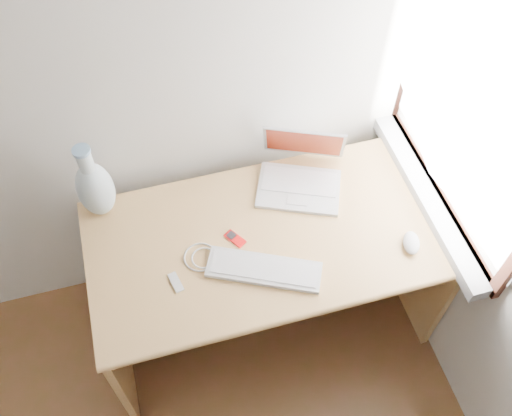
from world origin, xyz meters
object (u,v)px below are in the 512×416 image
object	(u,v)px
desk	(263,246)
external_keyboard	(264,269)
vase	(95,187)
laptop	(296,174)

from	to	relation	value
desk	external_keyboard	bearing A→B (deg)	-105.50
desk	vase	bearing A→B (deg)	161.38
vase	desk	bearing A→B (deg)	-18.62
desk	laptop	world-z (taller)	laptop
desk	laptop	distance (m)	0.36
laptop	vase	size ratio (longest dim) A/B	1.09
laptop	external_keyboard	bearing A→B (deg)	-99.62
laptop	external_keyboard	xyz separation A→B (m)	(-0.25, -0.38, -0.04)
external_keyboard	vase	xyz separation A→B (m)	(-0.56, 0.45, 0.14)
desk	laptop	bearing A→B (deg)	37.52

